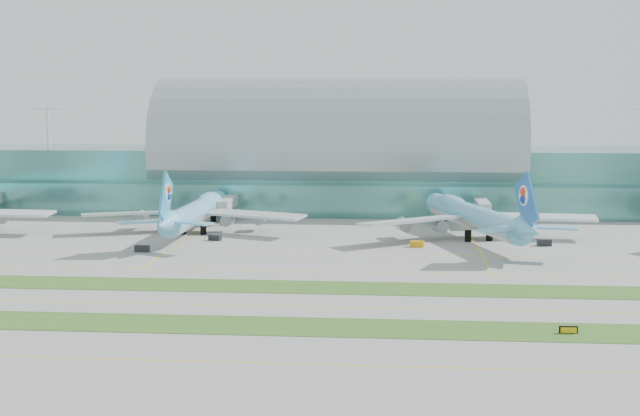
# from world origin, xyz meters

# --- Properties ---
(ground) EXTENTS (700.00, 700.00, 0.00)m
(ground) POSITION_xyz_m (0.00, 0.00, 0.00)
(ground) COLOR gray
(ground) RESTS_ON ground
(terminal) EXTENTS (340.00, 69.10, 36.00)m
(terminal) POSITION_xyz_m (0.01, 128.79, 14.23)
(terminal) COLOR #3D7A75
(terminal) RESTS_ON ground
(grass_strip_near) EXTENTS (420.00, 12.00, 0.08)m
(grass_strip_near) POSITION_xyz_m (0.00, -28.00, 0.04)
(grass_strip_near) COLOR #2D591E
(grass_strip_near) RESTS_ON ground
(grass_strip_far) EXTENTS (420.00, 12.00, 0.08)m
(grass_strip_far) POSITION_xyz_m (0.00, 2.00, 0.04)
(grass_strip_far) COLOR #2D591E
(grass_strip_far) RESTS_ON ground
(taxiline_a) EXTENTS (420.00, 0.35, 0.01)m
(taxiline_a) POSITION_xyz_m (0.00, -48.00, 0.01)
(taxiline_a) COLOR yellow
(taxiline_a) RESTS_ON ground
(taxiline_b) EXTENTS (420.00, 0.35, 0.01)m
(taxiline_b) POSITION_xyz_m (0.00, -14.00, 0.01)
(taxiline_b) COLOR yellow
(taxiline_b) RESTS_ON ground
(taxiline_c) EXTENTS (420.00, 0.35, 0.01)m
(taxiline_c) POSITION_xyz_m (0.00, 18.00, 0.01)
(taxiline_c) COLOR yellow
(taxiline_c) RESTS_ON ground
(taxiline_d) EXTENTS (420.00, 0.35, 0.01)m
(taxiline_d) POSITION_xyz_m (0.00, 40.00, 0.01)
(taxiline_d) COLOR yellow
(taxiline_d) RESTS_ON ground
(airliner_b) EXTENTS (62.01, 70.25, 19.36)m
(airliner_b) POSITION_xyz_m (-35.32, 71.13, 5.97)
(airliner_b) COLOR #6ABCE9
(airliner_b) RESTS_ON ground
(airliner_c) EXTENTS (62.11, 71.94, 20.22)m
(airliner_c) POSITION_xyz_m (39.09, 66.08, 6.24)
(airliner_c) COLOR #63B6DA
(airliner_c) RESTS_ON ground
(gse_c) EXTENTS (3.48, 1.90, 1.57)m
(gse_c) POSITION_xyz_m (-41.24, 38.76, 0.78)
(gse_c) COLOR black
(gse_c) RESTS_ON ground
(gse_d) EXTENTS (3.58, 2.48, 1.45)m
(gse_d) POSITION_xyz_m (-27.39, 57.35, 0.73)
(gse_d) COLOR black
(gse_d) RESTS_ON ground
(gse_e) EXTENTS (3.62, 2.00, 1.47)m
(gse_e) POSITION_xyz_m (24.35, 51.69, 0.73)
(gse_e) COLOR orange
(gse_e) RESTS_ON ground
(gse_f) EXTENTS (3.48, 2.28, 1.64)m
(gse_f) POSITION_xyz_m (55.86, 56.12, 0.82)
(gse_f) COLOR black
(gse_f) RESTS_ON ground
(taxiway_sign_east) EXTENTS (2.91, 0.40, 1.23)m
(taxiway_sign_east) POSITION_xyz_m (45.96, -28.65, 0.61)
(taxiway_sign_east) COLOR black
(taxiway_sign_east) RESTS_ON ground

